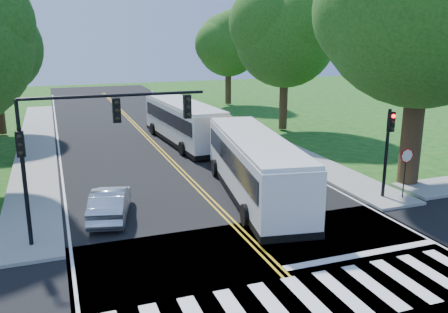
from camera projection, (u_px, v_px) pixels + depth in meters
name	position (u px, v px, depth m)	size (l,w,h in m)	color
ground	(302.00, 293.00, 15.15)	(140.00, 140.00, 0.00)	#124814
road	(169.00, 158.00, 31.52)	(14.00, 96.00, 0.01)	black
cross_road	(302.00, 292.00, 15.15)	(60.00, 12.00, 0.01)	black
center_line	(156.00, 146.00, 35.15)	(0.36, 70.00, 0.01)	gold
edge_line_w	(59.00, 153.00, 32.89)	(0.12, 70.00, 0.01)	silver
edge_line_e	(241.00, 139.00, 37.42)	(0.12, 70.00, 0.01)	silver
crosswalk	(310.00, 300.00, 14.69)	(12.60, 3.00, 0.01)	silver
stop_bar	(363.00, 254.00, 17.77)	(6.60, 0.40, 0.01)	silver
sidewalk_nw	(37.00, 145.00, 35.11)	(2.60, 40.00, 0.15)	gray
sidewalk_ne	(244.00, 130.00, 40.63)	(2.60, 40.00, 0.15)	gray
tree_ne_big	(425.00, 1.00, 23.68)	(10.80, 10.80, 14.91)	#382616
tree_east_mid	(285.00, 36.00, 38.84)	(8.40, 8.40, 11.93)	#382616
tree_east_far	(228.00, 45.00, 53.97)	(7.20, 7.20, 10.34)	#382616
signal_nw	(87.00, 133.00, 17.95)	(7.15, 0.46, 5.66)	black
signal_ne	(388.00, 142.00, 22.99)	(0.30, 0.46, 4.40)	black
stop_sign	(406.00, 161.00, 23.07)	(0.76, 0.08, 2.53)	black
bus_lead	(255.00, 165.00, 23.74)	(4.49, 12.30, 3.12)	silver
bus_follow	(183.00, 122.00, 35.61)	(3.45, 12.16, 3.11)	silver
hatchback	(110.00, 203.00, 21.11)	(1.51, 4.32, 1.42)	silver
suv	(277.00, 165.00, 27.61)	(2.13, 4.62, 1.28)	#A7A8AE
dark_sedan	(242.00, 145.00, 32.73)	(1.72, 4.23, 1.23)	black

